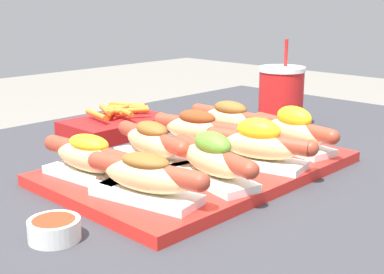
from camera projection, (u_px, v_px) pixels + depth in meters
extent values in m
cube|color=red|center=(201.00, 168.00, 0.89)|extent=(0.49, 0.32, 0.02)
cube|color=white|center=(146.00, 195.00, 0.72)|extent=(0.09, 0.16, 0.01)
ellipsoid|color=#DBB77A|center=(146.00, 176.00, 0.71)|extent=(0.07, 0.14, 0.04)
cylinder|color=#9E3D28|center=(146.00, 170.00, 0.71)|extent=(0.06, 0.17, 0.03)
sphere|color=#9E3D28|center=(200.00, 182.00, 0.67)|extent=(0.03, 0.03, 0.03)
sphere|color=#9E3D28|center=(97.00, 160.00, 0.76)|extent=(0.03, 0.03, 0.03)
ellipsoid|color=brown|center=(145.00, 161.00, 0.71)|extent=(0.05, 0.08, 0.02)
cube|color=white|center=(212.00, 178.00, 0.79)|extent=(0.09, 0.16, 0.01)
ellipsoid|color=#DBB77A|center=(212.00, 160.00, 0.79)|extent=(0.08, 0.14, 0.04)
cylinder|color=#9E3D28|center=(212.00, 155.00, 0.78)|extent=(0.06, 0.17, 0.03)
sphere|color=#9E3D28|center=(250.00, 170.00, 0.71)|extent=(0.03, 0.03, 0.03)
sphere|color=#9E3D28|center=(181.00, 142.00, 0.85)|extent=(0.03, 0.03, 0.03)
ellipsoid|color=#5B992D|center=(213.00, 144.00, 0.78)|extent=(0.06, 0.08, 0.04)
cube|color=white|center=(259.00, 161.00, 0.87)|extent=(0.09, 0.16, 0.01)
ellipsoid|color=#DBB77A|center=(259.00, 145.00, 0.86)|extent=(0.08, 0.14, 0.04)
cylinder|color=#9E3D28|center=(259.00, 141.00, 0.86)|extent=(0.06, 0.17, 0.03)
sphere|color=#9E3D28|center=(311.00, 148.00, 0.82)|extent=(0.03, 0.03, 0.03)
sphere|color=#9E3D28|center=(213.00, 134.00, 0.91)|extent=(0.03, 0.03, 0.03)
ellipsoid|color=yellow|center=(260.00, 130.00, 0.86)|extent=(0.05, 0.08, 0.04)
cube|color=white|center=(293.00, 146.00, 0.96)|extent=(0.08, 0.16, 0.01)
ellipsoid|color=#DBB77A|center=(293.00, 131.00, 0.95)|extent=(0.07, 0.14, 0.04)
cylinder|color=#9E3D28|center=(294.00, 127.00, 0.95)|extent=(0.05, 0.17, 0.03)
sphere|color=#9E3D28|center=(332.00, 137.00, 0.88)|extent=(0.03, 0.03, 0.03)
sphere|color=#9E3D28|center=(260.00, 119.00, 1.02)|extent=(0.03, 0.03, 0.03)
ellipsoid|color=yellow|center=(294.00, 117.00, 0.95)|extent=(0.05, 0.08, 0.04)
cube|color=white|center=(90.00, 174.00, 0.81)|extent=(0.08, 0.16, 0.01)
ellipsoid|color=#DBB77A|center=(89.00, 157.00, 0.80)|extent=(0.06, 0.14, 0.04)
cylinder|color=#9E3D28|center=(89.00, 152.00, 0.80)|extent=(0.04, 0.17, 0.03)
sphere|color=#9E3D28|center=(131.00, 163.00, 0.75)|extent=(0.03, 0.03, 0.03)
sphere|color=#9E3D28|center=(53.00, 143.00, 0.85)|extent=(0.03, 0.03, 0.03)
ellipsoid|color=yellow|center=(89.00, 143.00, 0.79)|extent=(0.05, 0.08, 0.03)
cube|color=white|center=(152.00, 158.00, 0.89)|extent=(0.08, 0.16, 0.01)
ellipsoid|color=#DBB77A|center=(152.00, 142.00, 0.88)|extent=(0.07, 0.14, 0.04)
cylinder|color=#9E3D28|center=(152.00, 138.00, 0.88)|extent=(0.05, 0.17, 0.03)
sphere|color=#9E3D28|center=(182.00, 149.00, 0.81)|extent=(0.03, 0.03, 0.03)
sphere|color=#9E3D28|center=(126.00, 128.00, 0.95)|extent=(0.03, 0.03, 0.03)
ellipsoid|color=brown|center=(152.00, 129.00, 0.88)|extent=(0.05, 0.08, 0.03)
cube|color=white|center=(197.00, 144.00, 0.97)|extent=(0.09, 0.16, 0.01)
ellipsoid|color=#DBB77A|center=(197.00, 129.00, 0.97)|extent=(0.07, 0.14, 0.04)
cylinder|color=#9E3D28|center=(197.00, 125.00, 0.96)|extent=(0.05, 0.17, 0.03)
sphere|color=#9E3D28|center=(239.00, 132.00, 0.92)|extent=(0.03, 0.03, 0.03)
sphere|color=#9E3D28|center=(159.00, 119.00, 1.01)|extent=(0.03, 0.03, 0.03)
ellipsoid|color=brown|center=(197.00, 117.00, 0.96)|extent=(0.05, 0.08, 0.03)
cube|color=white|center=(230.00, 133.00, 1.05)|extent=(0.06, 0.16, 0.01)
ellipsoid|color=#DBB77A|center=(230.00, 119.00, 1.05)|extent=(0.05, 0.14, 0.04)
cylinder|color=#9E3D28|center=(230.00, 116.00, 1.04)|extent=(0.03, 0.17, 0.03)
sphere|color=#9E3D28|center=(267.00, 123.00, 0.99)|extent=(0.03, 0.03, 0.03)
sphere|color=#9E3D28|center=(198.00, 110.00, 1.10)|extent=(0.03, 0.03, 0.03)
ellipsoid|color=brown|center=(230.00, 108.00, 1.04)|extent=(0.04, 0.08, 0.03)
cylinder|color=silver|center=(54.00, 230.00, 0.64)|extent=(0.06, 0.06, 0.03)
cylinder|color=red|center=(54.00, 223.00, 0.64)|extent=(0.05, 0.05, 0.01)
cylinder|color=red|center=(281.00, 99.00, 1.20)|extent=(0.10, 0.10, 0.12)
cylinder|color=white|center=(282.00, 69.00, 1.18)|extent=(0.10, 0.10, 0.01)
cylinder|color=red|center=(286.00, 53.00, 1.18)|extent=(0.01, 0.01, 0.06)
cube|color=#B21919|center=(116.00, 127.00, 1.13)|extent=(0.21, 0.14, 0.03)
cylinder|color=orange|center=(123.00, 107.00, 1.19)|extent=(0.04, 0.07, 0.01)
cylinder|color=orange|center=(105.00, 110.00, 1.13)|extent=(0.04, 0.08, 0.01)
cylinder|color=orange|center=(124.00, 111.00, 1.11)|extent=(0.03, 0.08, 0.01)
cylinder|color=orange|center=(119.00, 110.00, 1.13)|extent=(0.08, 0.04, 0.01)
cylinder|color=orange|center=(96.00, 115.00, 1.10)|extent=(0.03, 0.08, 0.01)
cylinder|color=orange|center=(116.00, 112.00, 1.13)|extent=(0.02, 0.06, 0.01)
cylinder|color=orange|center=(127.00, 105.00, 1.19)|extent=(0.05, 0.08, 0.01)
cylinder|color=orange|center=(127.00, 108.00, 1.16)|extent=(0.08, 0.07, 0.01)
cylinder|color=orange|center=(131.00, 111.00, 1.13)|extent=(0.07, 0.05, 0.01)
cylinder|color=orange|center=(111.00, 113.00, 1.15)|extent=(0.07, 0.07, 0.01)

